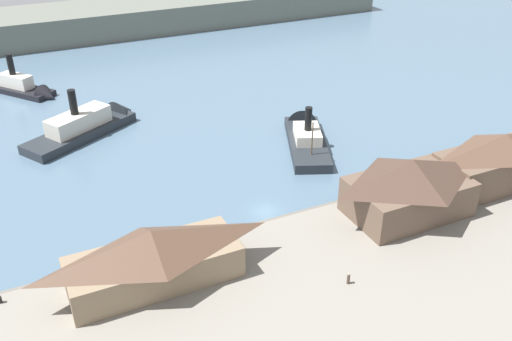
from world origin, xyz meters
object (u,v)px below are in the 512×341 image
at_px(ferry_shed_customs_shed, 501,159).
at_px(ferry_mid_harbor, 305,134).
at_px(ferry_shed_east_terminal, 153,256).
at_px(ferry_moored_west, 91,123).
at_px(pedestrian_by_tram, 348,279).
at_px(ferry_near_quay, 25,88).
at_px(mooring_post_center_east, 0,300).
at_px(ferry_shed_central_terminal, 409,186).

relative_size(ferry_shed_customs_shed, ferry_mid_harbor, 0.95).
distance_m(ferry_shed_east_terminal, ferry_shed_customs_shed, 56.23).
bearing_deg(ferry_shed_customs_shed, ferry_moored_west, 137.31).
distance_m(ferry_shed_east_terminal, pedestrian_by_tram, 23.90).
xyz_separation_m(ferry_moored_west, ferry_mid_harbor, (35.60, -21.34, -0.45)).
xyz_separation_m(ferry_shed_east_terminal, ferry_mid_harbor, (37.53, 28.46, -3.76)).
bearing_deg(ferry_near_quay, ferry_shed_east_terminal, -84.26).
bearing_deg(mooring_post_center_east, ferry_shed_east_terminal, -13.06).
height_order(ferry_moored_west, ferry_near_quay, ferry_moored_west).
height_order(ferry_shed_east_terminal, ferry_shed_customs_shed, ferry_shed_customs_shed).
relative_size(ferry_shed_east_terminal, ferry_shed_central_terminal, 1.22).
bearing_deg(ferry_moored_west, ferry_shed_central_terminal, -54.81).
height_order(ferry_shed_east_terminal, ferry_moored_west, ferry_moored_west).
height_order(mooring_post_center_east, ferry_mid_harbor, ferry_mid_harbor).
xyz_separation_m(ferry_near_quay, ferry_mid_harbor, (45.21, -47.95, -0.10)).
xyz_separation_m(pedestrian_by_tram, ferry_moored_west, (-19.25, 60.42, -0.20)).
height_order(ferry_shed_central_terminal, ferry_shed_customs_shed, ferry_shed_central_terminal).
bearing_deg(ferry_shed_east_terminal, pedestrian_by_tram, -26.63).
relative_size(mooring_post_center_east, ferry_moored_west, 0.04).
bearing_deg(ferry_shed_central_terminal, ferry_moored_west, 125.19).
height_order(ferry_near_quay, ferry_mid_harbor, ferry_near_quay).
bearing_deg(pedestrian_by_tram, ferry_moored_west, 107.67).
relative_size(pedestrian_by_tram, ferry_mid_harbor, 0.07).
xyz_separation_m(ferry_shed_central_terminal, ferry_shed_customs_shed, (18.52, 0.64, -0.07)).
bearing_deg(ferry_shed_customs_shed, mooring_post_center_east, 176.61).
relative_size(pedestrian_by_tram, ferry_near_quay, 0.08).
xyz_separation_m(pedestrian_by_tram, mooring_post_center_east, (-38.82, 14.71, -0.26)).
height_order(pedestrian_by_tram, ferry_near_quay, ferry_near_quay).
height_order(ferry_shed_customs_shed, ferry_near_quay, ferry_shed_customs_shed).
bearing_deg(ferry_mid_harbor, pedestrian_by_tram, -112.70).
height_order(ferry_shed_east_terminal, mooring_post_center_east, ferry_shed_east_terminal).
distance_m(ferry_shed_customs_shed, ferry_mid_harbor, 34.56).
height_order(mooring_post_center_east, ferry_moored_west, ferry_moored_west).
relative_size(ferry_moored_west, ferry_near_quay, 1.30).
bearing_deg(ferry_near_quay, pedestrian_by_tram, -71.65).
relative_size(ferry_shed_customs_shed, pedestrian_by_tram, 13.94).
distance_m(ferry_shed_central_terminal, ferry_moored_west, 62.19).
bearing_deg(mooring_post_center_east, ferry_shed_customs_shed, -3.39).
xyz_separation_m(ferry_shed_central_terminal, ferry_moored_west, (-35.77, 50.73, -3.95)).
relative_size(ferry_shed_central_terminal, ferry_near_quay, 0.92).
relative_size(ferry_shed_central_terminal, ferry_moored_west, 0.71).
relative_size(ferry_shed_east_terminal, ferry_moored_west, 0.86).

